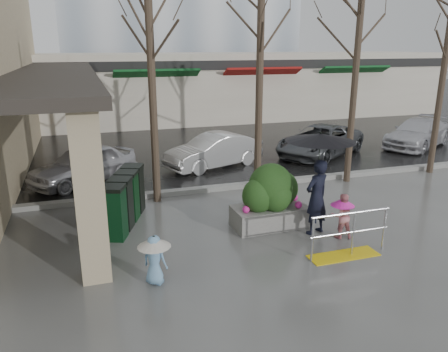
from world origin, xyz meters
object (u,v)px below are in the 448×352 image
news_boxes (125,200)px  car_b (214,151)px  tree_west (149,20)px  woman (318,170)px  handrail (347,240)px  planter (271,197)px  tree_midwest (261,17)px  car_c (320,141)px  car_a (84,164)px  child_pink (342,213)px  car_d (418,133)px  child_blue (154,254)px  tree_mideast (359,31)px

news_boxes → car_b: news_boxes is taller
tree_west → woman: size_ratio=2.68×
handrail → planter: planter is taller
tree_midwest → news_boxes: size_ratio=2.93×
car_c → car_b: bearing=-116.8°
handrail → tree_west: size_ratio=0.28×
car_a → child_pink: bearing=7.3°
planter → car_d: bearing=32.2°
tree_midwest → car_b: size_ratio=1.83×
car_d → planter: bearing=-85.7°
woman → planter: (-0.87, 0.75, -0.82)m
tree_west → car_a: 5.53m
child_blue → planter: 3.78m
handrail → planter: size_ratio=0.99×
car_a → child_blue: bearing=-25.0°
tree_midwest → planter: size_ratio=3.66×
tree_west → child_pink: bearing=-46.2°
child_pink → news_boxes: 5.42m
planter → news_boxes: (-3.50, 1.29, -0.13)m
child_blue → car_c: size_ratio=0.22×
woman → car_a: 8.14m
child_pink → news_boxes: size_ratio=0.46×
woman → tree_midwest: bearing=-107.8°
tree_west → woman: tree_west is taller
car_d → news_boxes: bearing=-97.5°
handrail → tree_west: bearing=125.0°
handrail → child_blue: 4.20m
tree_mideast → car_b: (-3.81, 3.10, -4.23)m
child_blue → car_a: 7.35m
car_d → woman: bearing=-80.3°
handrail → car_d: bearing=42.5°
woman → car_a: woman is taller
handrail → child_pink: bearing=65.2°
news_boxes → planter: bearing=0.7°
tree_west → child_pink: (3.77, -3.92, -4.46)m
car_a → car_c: (9.47, 0.91, 0.00)m
tree_midwest → car_b: bearing=99.3°
news_boxes → car_c: news_boxes is taller
car_b → car_d: size_ratio=0.88×
car_d → child_blue: bearing=-86.1°
woman → car_a: (-5.32, 6.08, -0.98)m
tree_mideast → tree_west: bearing=-180.0°
planter → car_a: (-4.45, 5.34, -0.16)m
child_blue → planter: bearing=-112.1°
tree_west → tree_mideast: size_ratio=1.05×
tree_mideast → planter: tree_mideast is taller
planter → handrail: bearing=-65.6°
child_blue → planter: (3.26, 1.91, 0.17)m
tree_mideast → child_blue: 9.67m
tree_midwest → car_c: tree_midwest is taller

